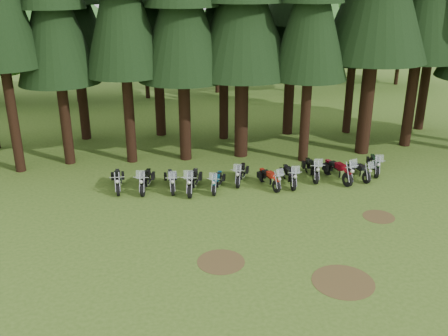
# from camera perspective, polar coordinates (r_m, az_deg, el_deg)

# --- Properties ---
(ground) EXTENTS (120.00, 120.00, 0.00)m
(ground) POSITION_cam_1_polar(r_m,az_deg,el_deg) (21.25, 6.84, -7.07)
(ground) COLOR #3C5E1C
(ground) RESTS_ON ground
(pine_back_4) EXTENTS (4.94, 4.94, 13.78)m
(pine_back_4) POSITION_cam_1_polar(r_m,az_deg,el_deg) (32.64, 7.92, 17.93)
(pine_back_4) COLOR black
(pine_back_4) RESTS_ON ground
(decid_1) EXTENTS (7.91, 7.69, 9.88)m
(decid_1) POSITION_cam_1_polar(r_m,az_deg,el_deg) (45.07, -23.68, 14.19)
(decid_1) COLOR black
(decid_1) RESTS_ON ground
(decid_2) EXTENTS (6.72, 6.53, 8.40)m
(decid_2) POSITION_cam_1_polar(r_m,az_deg,el_deg) (43.24, -16.47, 13.67)
(decid_2) COLOR black
(decid_2) RESTS_ON ground
(decid_3) EXTENTS (6.12, 5.95, 7.65)m
(decid_3) POSITION_cam_1_polar(r_m,az_deg,el_deg) (43.38, -8.64, 13.70)
(decid_3) COLOR black
(decid_3) RESTS_ON ground
(decid_4) EXTENTS (5.93, 5.76, 7.41)m
(decid_4) POSITION_cam_1_polar(r_m,az_deg,el_deg) (45.14, -0.43, 14.04)
(decid_4) COLOR black
(decid_4) RESTS_ON ground
(decid_5) EXTENTS (8.45, 8.21, 10.56)m
(decid_5) POSITION_cam_1_polar(r_m,az_deg,el_deg) (45.91, 8.35, 16.28)
(decid_5) COLOR black
(decid_5) RESTS_ON ground
(decid_6) EXTENTS (7.06, 6.86, 8.82)m
(decid_6) POSITION_cam_1_polar(r_m,az_deg,el_deg) (49.56, 15.32, 14.93)
(decid_6) COLOR black
(decid_6) RESTS_ON ground
(decid_7) EXTENTS (8.44, 8.20, 10.55)m
(decid_7) POSITION_cam_1_polar(r_m,az_deg,el_deg) (51.39, 20.37, 15.74)
(decid_7) COLOR black
(decid_7) RESTS_ON ground
(dirt_patch_0) EXTENTS (1.80, 1.80, 0.01)m
(dirt_patch_0) POSITION_cam_1_polar(r_m,az_deg,el_deg) (18.96, -0.35, -10.65)
(dirt_patch_0) COLOR #4C3D1E
(dirt_patch_0) RESTS_ON ground
(dirt_patch_1) EXTENTS (1.40, 1.40, 0.01)m
(dirt_patch_1) POSITION_cam_1_polar(r_m,az_deg,el_deg) (23.24, 17.26, -5.33)
(dirt_patch_1) COLOR #4C3D1E
(dirt_patch_1) RESTS_ON ground
(dirt_patch_2) EXTENTS (2.20, 2.20, 0.01)m
(dirt_patch_2) POSITION_cam_1_polar(r_m,az_deg,el_deg) (18.34, 13.45, -12.52)
(dirt_patch_2) COLOR #4C3D1E
(dirt_patch_2) RESTS_ON ground
(motorcycle_0) EXTENTS (0.33, 2.21, 0.90)m
(motorcycle_0) POSITION_cam_1_polar(r_m,az_deg,el_deg) (25.33, -12.05, -1.44)
(motorcycle_0) COLOR black
(motorcycle_0) RESTS_ON ground
(motorcycle_1) EXTENTS (0.75, 2.30, 1.45)m
(motorcycle_1) POSITION_cam_1_polar(r_m,az_deg,el_deg) (25.02, -8.95, -1.44)
(motorcycle_1) COLOR black
(motorcycle_1) RESTS_ON ground
(motorcycle_2) EXTENTS (0.40, 2.16, 1.36)m
(motorcycle_2) POSITION_cam_1_polar(r_m,az_deg,el_deg) (24.91, -6.04, -1.47)
(motorcycle_2) COLOR black
(motorcycle_2) RESTS_ON ground
(motorcycle_3) EXTENTS (0.94, 2.41, 1.53)m
(motorcycle_3) POSITION_cam_1_polar(r_m,az_deg,el_deg) (24.63, -3.59, -1.52)
(motorcycle_3) COLOR black
(motorcycle_3) RESTS_ON ground
(motorcycle_4) EXTENTS (0.92, 2.01, 1.29)m
(motorcycle_4) POSITION_cam_1_polar(r_m,az_deg,el_deg) (24.73, -0.81, -1.58)
(motorcycle_4) COLOR black
(motorcycle_4) RESTS_ON ground
(motorcycle_5) EXTENTS (1.03, 2.13, 1.38)m
(motorcycle_5) POSITION_cam_1_polar(r_m,az_deg,el_deg) (25.63, 1.91, -0.67)
(motorcycle_5) COLOR black
(motorcycle_5) RESTS_ON ground
(motorcycle_6) EXTENTS (0.79, 2.11, 1.34)m
(motorcycle_6) POSITION_cam_1_polar(r_m,az_deg,el_deg) (25.14, 5.21, -1.24)
(motorcycle_6) COLOR black
(motorcycle_6) RESTS_ON ground
(motorcycle_7) EXTENTS (0.42, 2.23, 1.40)m
(motorcycle_7) POSITION_cam_1_polar(r_m,az_deg,el_deg) (25.56, 7.49, -0.90)
(motorcycle_7) COLOR black
(motorcycle_7) RESTS_ON ground
(motorcycle_8) EXTENTS (0.49, 2.33, 1.46)m
(motorcycle_8) POSITION_cam_1_polar(r_m,az_deg,el_deg) (26.55, 9.99, -0.14)
(motorcycle_8) COLOR black
(motorcycle_8) RESTS_ON ground
(motorcycle_9) EXTENTS (0.89, 2.46, 1.56)m
(motorcycle_9) POSITION_cam_1_polar(r_m,az_deg,el_deg) (26.48, 12.89, -0.35)
(motorcycle_9) COLOR black
(motorcycle_9) RESTS_ON ground
(motorcycle_10) EXTENTS (0.63, 2.02, 1.27)m
(motorcycle_10) POSITION_cam_1_polar(r_m,az_deg,el_deg) (27.03, 15.15, -0.33)
(motorcycle_10) COLOR black
(motorcycle_10) RESTS_ON ground
(motorcycle_11) EXTENTS (0.87, 2.18, 1.39)m
(motorcycle_11) POSITION_cam_1_polar(r_m,az_deg,el_deg) (28.08, 16.83, 0.39)
(motorcycle_11) COLOR black
(motorcycle_11) RESTS_ON ground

